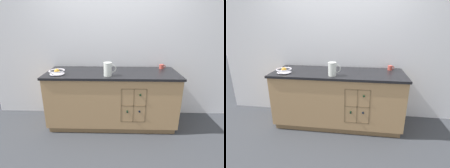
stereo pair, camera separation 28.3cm
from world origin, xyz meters
TOP-DOWN VIEW (x-y plane):
  - ground_plane at (0.00, 0.00)m, footprint 14.00×14.00m
  - back_wall at (0.00, 0.42)m, footprint 4.44×0.06m
  - kitchen_island at (0.00, -0.00)m, footprint 2.08×0.75m
  - fruit_bowl at (-0.82, -0.16)m, footprint 0.24×0.24m
  - white_pitcher at (-0.05, -0.21)m, footprint 0.19×0.12m
  - ceramic_mug at (0.84, 0.24)m, footprint 0.11×0.07m

SIDE VIEW (x-z plane):
  - ground_plane at x=0.00m, z-range 0.00..0.00m
  - kitchen_island at x=0.00m, z-range 0.01..0.92m
  - ceramic_mug at x=0.84m, z-range 0.91..0.99m
  - fruit_bowl at x=-0.82m, z-range 0.91..1.00m
  - white_pitcher at x=-0.05m, z-range 0.92..1.12m
  - back_wall at x=0.00m, z-range 0.00..2.55m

